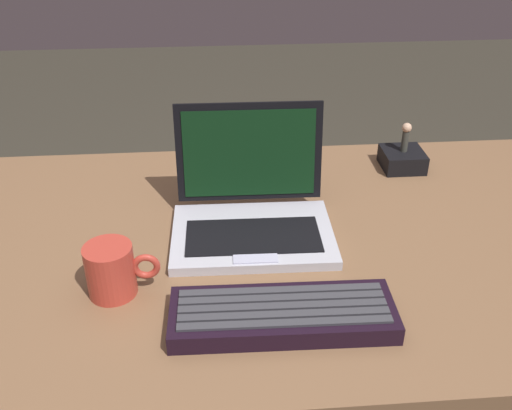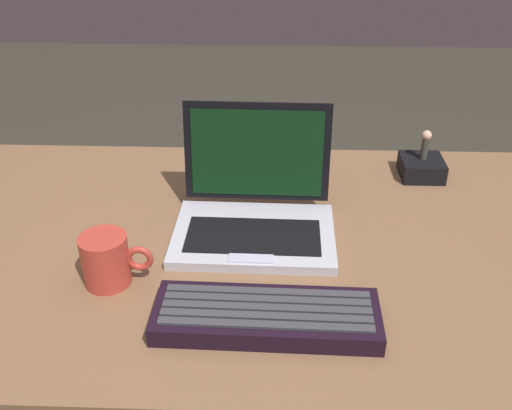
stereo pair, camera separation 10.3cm
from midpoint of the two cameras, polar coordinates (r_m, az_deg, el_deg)
desk at (r=1.16m, az=-4.90°, el=-7.87°), size 1.52×0.79×0.75m
laptop_front at (r=1.10m, az=-3.12°, el=-0.65°), size 0.31×0.24×0.22m
external_keyboard at (r=0.90m, az=-0.69°, el=-10.83°), size 0.35×0.13×0.04m
figurine_stand at (r=1.37m, az=12.10°, el=4.36°), size 0.09×0.09×0.04m
figurine at (r=1.34m, az=12.38°, el=6.67°), size 0.02×0.02×0.07m
coffee_mug at (r=0.99m, az=-16.94°, el=-6.25°), size 0.12×0.08×0.09m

